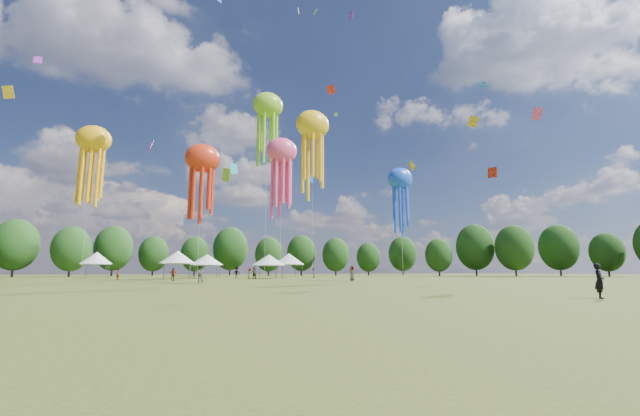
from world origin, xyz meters
name	(u,v)px	position (x,y,z in m)	size (l,w,h in m)	color
ground	(465,301)	(0.00, 0.00, 0.00)	(300.00, 300.00, 0.00)	#384416
observer_main	(599,281)	(6.67, -0.91, 0.77)	(0.56, 0.37, 1.55)	black
spectator_near	(200,274)	(-7.92, 32.16, 0.87)	(0.84, 0.66, 1.73)	gray
spectators_far	(259,273)	(2.07, 48.13, 0.89)	(32.34, 24.20, 1.88)	gray
festival_tents	(217,259)	(-3.54, 56.24, 3.26)	(36.33, 12.34, 4.45)	#47474C
show_kites	(262,148)	(1.33, 45.17, 19.92)	(41.71, 32.58, 30.43)	red
small_kites	(260,84)	(0.25, 42.35, 28.95)	(66.77, 54.07, 45.73)	red
treeline	(212,242)	(-3.87, 62.51, 6.54)	(201.57, 95.24, 13.43)	#38281C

